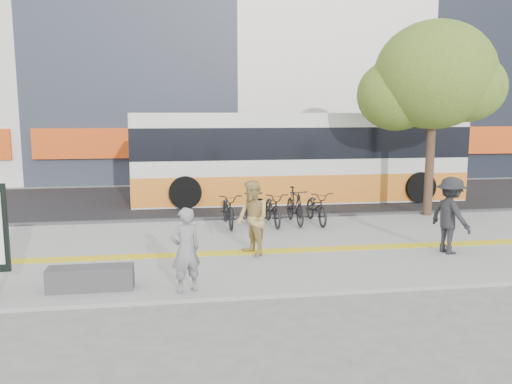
{
  "coord_description": "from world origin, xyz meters",
  "views": [
    {
      "loc": [
        -0.9,
        -11.09,
        3.44
      ],
      "look_at": [
        1.07,
        2.0,
        1.4
      ],
      "focal_mm": 36.41,
      "sensor_mm": 36.0,
      "label": 1
    }
  ],
  "objects": [
    {
      "name": "ground",
      "position": [
        0.0,
        0.0,
        0.0
      ],
      "size": [
        120.0,
        120.0,
        0.0
      ],
      "primitive_type": "plane",
      "color": "#60605B",
      "rests_on": "ground"
    },
    {
      "name": "sidewalk",
      "position": [
        0.0,
        1.5,
        0.04
      ],
      "size": [
        40.0,
        7.0,
        0.08
      ],
      "primitive_type": "cube",
      "color": "gray",
      "rests_on": "ground"
    },
    {
      "name": "tactile_strip",
      "position": [
        0.0,
        1.0,
        0.09
      ],
      "size": [
        40.0,
        0.45,
        0.01
      ],
      "primitive_type": "cube",
      "color": "yellow",
      "rests_on": "sidewalk"
    },
    {
      "name": "street",
      "position": [
        0.0,
        9.0,
        0.03
      ],
      "size": [
        40.0,
        8.0,
        0.06
      ],
      "primitive_type": "cube",
      "color": "black",
      "rests_on": "ground"
    },
    {
      "name": "curb",
      "position": [
        0.0,
        5.0,
        0.07
      ],
      "size": [
        40.0,
        0.25,
        0.14
      ],
      "primitive_type": "cube",
      "color": "#39393C",
      "rests_on": "ground"
    },
    {
      "name": "bench",
      "position": [
        -2.6,
        -1.2,
        0.3
      ],
      "size": [
        1.6,
        0.45,
        0.45
      ],
      "primitive_type": "cube",
      "color": "#39393C",
      "rests_on": "sidewalk"
    },
    {
      "name": "street_tree",
      "position": [
        7.18,
        4.82,
        4.51
      ],
      "size": [
        4.4,
        3.8,
        6.31
      ],
      "color": "#3C251B",
      "rests_on": "sidewalk"
    },
    {
      "name": "bus",
      "position": [
        3.73,
        8.5,
        1.64
      ],
      "size": [
        12.6,
        2.99,
        3.35
      ],
      "color": "silver",
      "rests_on": "street"
    },
    {
      "name": "bicycle_row",
      "position": [
        1.9,
        4.0,
        0.6
      ],
      "size": [
        3.45,
        1.94,
        1.12
      ],
      "color": "black",
      "rests_on": "sidewalk"
    },
    {
      "name": "seated_woman",
      "position": [
        -0.8,
        -1.6,
        0.89
      ],
      "size": [
        0.7,
        0.59,
        1.62
      ],
      "primitive_type": "imported",
      "rotation": [
        0.0,
        0.0,
        3.55
      ],
      "color": "black",
      "rests_on": "sidewalk"
    },
    {
      "name": "pedestrian_tan",
      "position": [
        0.8,
        0.72,
        0.97
      ],
      "size": [
        0.95,
        1.06,
        1.79
      ],
      "primitive_type": "imported",
      "rotation": [
        0.0,
        0.0,
        -1.2
      ],
      "color": "tan",
      "rests_on": "sidewalk"
    },
    {
      "name": "pedestrian_dark",
      "position": [
        5.51,
        0.24,
        1.0
      ],
      "size": [
        0.96,
        1.32,
        1.84
      ],
      "primitive_type": "imported",
      "rotation": [
        0.0,
        0.0,
        1.83
      ],
      "color": "black",
      "rests_on": "sidewalk"
    }
  ]
}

